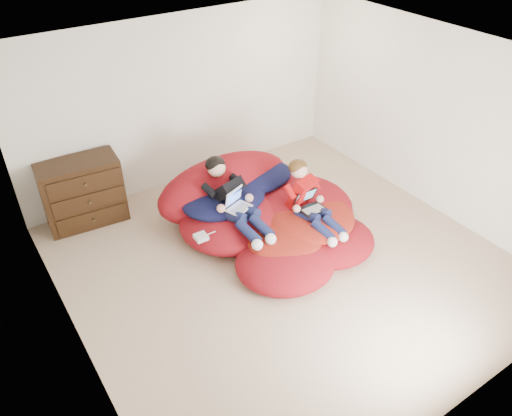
% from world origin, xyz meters
% --- Properties ---
extents(room_shell, '(5.10, 5.10, 2.77)m').
position_xyz_m(room_shell, '(0.00, 0.00, 0.22)').
color(room_shell, tan).
rests_on(room_shell, ground).
extents(dresser, '(1.08, 0.63, 0.93)m').
position_xyz_m(dresser, '(-1.73, 2.22, 0.47)').
color(dresser, black).
rests_on(dresser, ground).
extents(beanbag_pile, '(2.50, 2.51, 0.93)m').
position_xyz_m(beanbag_pile, '(0.19, 0.70, 0.27)').
color(beanbag_pile, maroon).
rests_on(beanbag_pile, ground).
extents(cream_pillow, '(0.41, 0.26, 0.26)m').
position_xyz_m(cream_pillow, '(-0.23, 1.48, 0.62)').
color(cream_pillow, silver).
rests_on(cream_pillow, beanbag_pile).
extents(older_boy, '(0.45, 1.30, 0.70)m').
position_xyz_m(older_boy, '(-0.27, 0.79, 0.67)').
color(older_boy, black).
rests_on(older_boy, beanbag_pile).
extents(younger_boy, '(0.40, 1.01, 0.77)m').
position_xyz_m(younger_boy, '(0.53, 0.24, 0.65)').
color(younger_boy, red).
rests_on(younger_boy, beanbag_pile).
extents(laptop_white, '(0.36, 0.35, 0.22)m').
position_xyz_m(laptop_white, '(-0.27, 0.64, 0.63)').
color(laptop_white, silver).
rests_on(laptop_white, older_boy).
extents(laptop_black, '(0.32, 0.32, 0.22)m').
position_xyz_m(laptop_black, '(0.53, 0.21, 0.56)').
color(laptop_black, black).
rests_on(laptop_black, younger_boy).
extents(power_adapter, '(0.15, 0.15, 0.06)m').
position_xyz_m(power_adapter, '(-0.86, 0.54, 0.42)').
color(power_adapter, silver).
rests_on(power_adapter, beanbag_pile).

